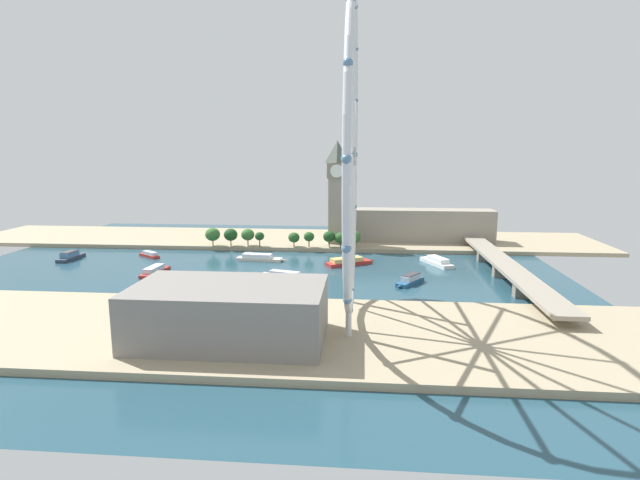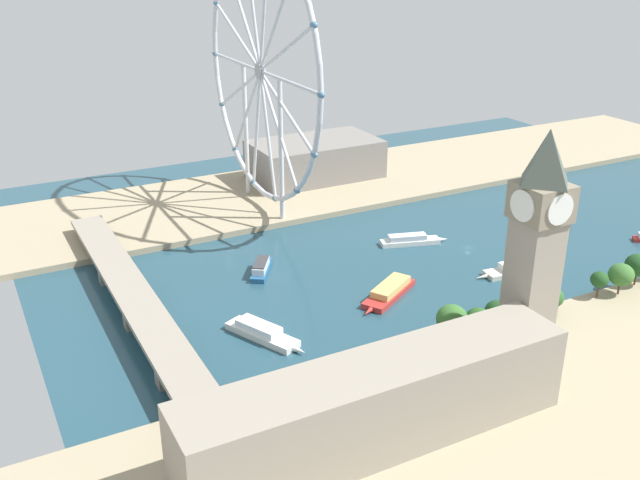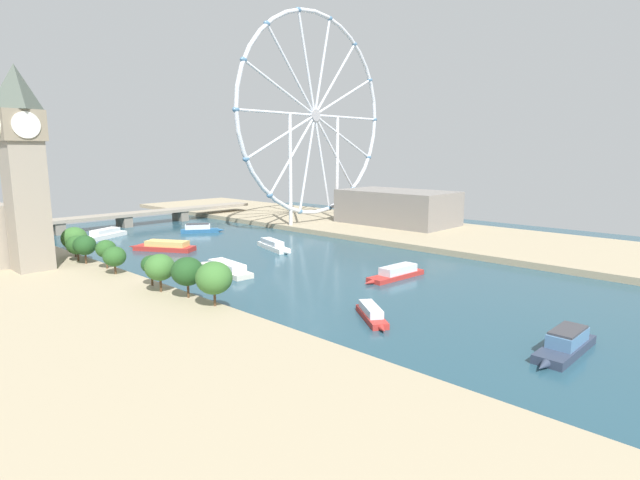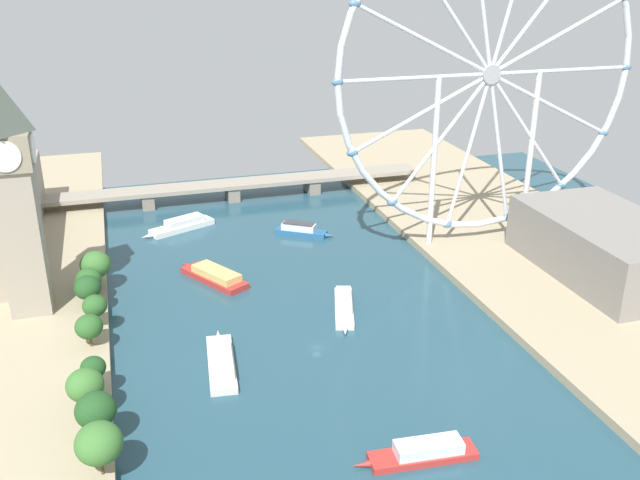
# 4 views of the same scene
# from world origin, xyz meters

# --- Properties ---
(ground_plane) EXTENTS (388.59, 388.59, 0.00)m
(ground_plane) POSITION_xyz_m (0.00, 0.00, 0.00)
(ground_plane) COLOR #234756
(riverbank_right) EXTENTS (90.00, 520.00, 3.00)m
(riverbank_right) POSITION_xyz_m (109.30, 0.00, 1.50)
(riverbank_right) COLOR tan
(riverbank_right) RESTS_ON ground_plane
(clock_tower) EXTENTS (16.36, 16.36, 80.37)m
(clock_tower) POSITION_xyz_m (-89.12, 48.63, 44.85)
(clock_tower) COLOR gray
(clock_tower) RESTS_ON riverbank_left
(parliament_block) EXTENTS (22.00, 117.09, 25.79)m
(parliament_block) POSITION_xyz_m (-102.85, 115.17, 15.89)
(parliament_block) COLOR gray
(parliament_block) RESTS_ON riverbank_left
(tree_row_embankment) EXTENTS (14.15, 119.67, 14.07)m
(tree_row_embankment) POSITION_xyz_m (-68.50, 7.84, 11.28)
(tree_row_embankment) COLOR #513823
(tree_row_embankment) RESTS_ON riverbank_left
(ferris_wheel) EXTENTS (133.50, 3.20, 136.45)m
(ferris_wheel) POSITION_xyz_m (91.58, 64.40, 73.18)
(ferris_wheel) COLOR silver
(ferris_wheel) RESTS_ON riverbank_right
(riverside_hall) EXTENTS (42.70, 74.06, 21.93)m
(riverside_hall) POSITION_xyz_m (121.83, 18.13, 13.96)
(riverside_hall) COLOR gray
(riverside_hall) RESTS_ON riverbank_right
(river_bridge) EXTENTS (200.59, 14.70, 9.07)m
(river_bridge) POSITION_xyz_m (0.00, 155.50, 7.06)
(river_bridge) COLOR gray
(river_bridge) RESTS_ON ground_plane
(tour_boat_0) EXTENTS (24.94, 18.42, 5.72)m
(tour_boat_0) POSITION_xyz_m (21.11, 97.10, 2.37)
(tour_boat_0) COLOR #235684
(tour_boat_0) RESTS_ON ground_plane
(tour_boat_2) EXTENTS (32.82, 9.25, 4.91)m
(tour_boat_2) POSITION_xyz_m (10.83, -59.78, 2.04)
(tour_boat_2) COLOR #B22D28
(tour_boat_2) RESTS_ON ground_plane
(tour_boat_3) EXTENTS (11.30, 37.64, 4.86)m
(tour_boat_3) POSITION_xyz_m (-31.42, -2.48, 2.02)
(tour_boat_3) COLOR beige
(tour_boat_3) RESTS_ON ground_plane
(tour_boat_5) EXTENTS (23.72, 34.33, 5.12)m
(tour_boat_5) POSITION_xyz_m (-24.01, 59.98, 2.19)
(tour_boat_5) COLOR #B22D28
(tour_boat_5) RESTS_ON ground_plane
(tour_boat_6) EXTENTS (34.73, 19.78, 5.41)m
(tour_boat_6) POSITION_xyz_m (-30.05, 119.10, 2.20)
(tour_boat_6) COLOR white
(tour_boat_6) RESTS_ON ground_plane
(tour_boat_7) EXTENTS (14.36, 33.13, 4.87)m
(tour_boat_7) POSITION_xyz_m (16.58, 21.64, 2.03)
(tour_boat_7) COLOR white
(tour_boat_7) RESTS_ON ground_plane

